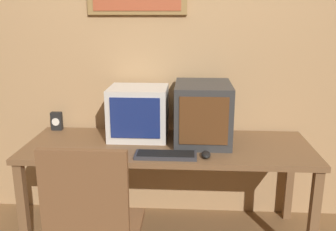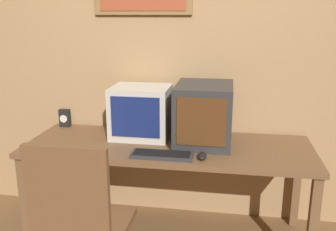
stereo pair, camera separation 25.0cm
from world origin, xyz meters
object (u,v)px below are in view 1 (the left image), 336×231
at_px(monitor_right, 203,113).
at_px(mouse_near_keyboard, 206,155).
at_px(desk_clock, 57,121).
at_px(monitor_left, 139,113).
at_px(keyboard_main, 166,155).

xyz_separation_m(monitor_right, mouse_near_keyboard, (0.02, -0.31, -0.19)).
height_order(mouse_near_keyboard, desk_clock, desk_clock).
distance_m(monitor_left, mouse_near_keyboard, 0.62).
relative_size(monitor_left, monitor_right, 0.87).
distance_m(monitor_right, keyboard_main, 0.44).
bearing_deg(mouse_near_keyboard, desk_clock, 155.71).
relative_size(monitor_left, keyboard_main, 1.06).
relative_size(keyboard_main, desk_clock, 2.77).
xyz_separation_m(monitor_right, desk_clock, (-1.10, 0.20, -0.13)).
bearing_deg(keyboard_main, monitor_left, 120.46).
bearing_deg(monitor_left, keyboard_main, -59.54).
xyz_separation_m(monitor_left, desk_clock, (-0.65, 0.14, -0.11)).
bearing_deg(desk_clock, monitor_left, -11.95).
height_order(monitor_left, keyboard_main, monitor_left).
height_order(monitor_right, mouse_near_keyboard, monitor_right).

